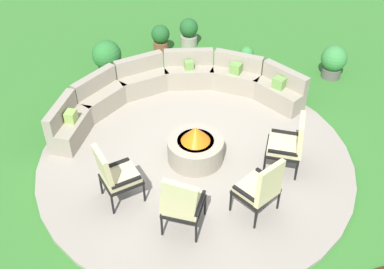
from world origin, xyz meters
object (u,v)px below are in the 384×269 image
at_px(lounge_chair_back_left, 261,187).
at_px(potted_plant_3, 189,32).
at_px(fire_pit, 196,147).
at_px(potted_plant_1, 107,58).
at_px(curved_stone_bench, 172,89).
at_px(lounge_chair_front_left, 115,174).
at_px(potted_plant_2, 334,61).
at_px(potted_plant_4, 246,57).
at_px(lounge_chair_back_right, 290,143).
at_px(lounge_chair_front_right, 182,203).
at_px(potted_plant_0, 161,38).

distance_m(lounge_chair_back_left, potted_plant_3, 5.46).
height_order(fire_pit, lounge_chair_back_left, lounge_chair_back_left).
bearing_deg(lounge_chair_back_left, potted_plant_1, 81.58).
height_order(curved_stone_bench, lounge_chair_front_left, lounge_chair_front_left).
xyz_separation_m(curved_stone_bench, potted_plant_3, (1.04, 2.18, 0.01)).
bearing_deg(lounge_chair_back_left, fire_pit, 83.77).
relative_size(fire_pit, lounge_chair_back_left, 0.91).
height_order(potted_plant_2, potted_plant_3, potted_plant_2).
relative_size(potted_plant_3, potted_plant_4, 1.28).
relative_size(lounge_chair_back_right, potted_plant_2, 1.44).
relative_size(lounge_chair_back_left, potted_plant_3, 1.53).
bearing_deg(potted_plant_4, lounge_chair_front_right, -124.19).
height_order(potted_plant_0, potted_plant_3, potted_plant_3).
bearing_deg(potted_plant_0, potted_plant_3, 7.44).
xyz_separation_m(lounge_chair_back_left, potted_plant_4, (1.49, 4.04, -0.32)).
bearing_deg(fire_pit, lounge_chair_front_right, -115.42).
bearing_deg(potted_plant_1, potted_plant_2, -17.32).
xyz_separation_m(lounge_chair_back_right, potted_plant_1, (-2.38, 3.81, -0.11)).
xyz_separation_m(lounge_chair_front_right, potted_plant_0, (1.09, 5.28, -0.26)).
bearing_deg(potted_plant_2, lounge_chair_front_right, -144.52).
bearing_deg(potted_plant_3, potted_plant_4, -56.81).
bearing_deg(potted_plant_4, potted_plant_2, -27.98).
xyz_separation_m(potted_plant_2, potted_plant_3, (-2.56, 2.26, -0.03)).
xyz_separation_m(potted_plant_0, potted_plant_3, (0.72, 0.09, -0.01)).
bearing_deg(potted_plant_4, lounge_chair_front_left, -138.63).
bearing_deg(lounge_chair_back_right, lounge_chair_back_left, 163.69).
relative_size(lounge_chair_back_left, potted_plant_0, 1.56).
xyz_separation_m(lounge_chair_back_left, potted_plant_1, (-1.50, 4.61, -0.12)).
xyz_separation_m(potted_plant_0, potted_plant_1, (-1.37, -0.72, 0.12)).
relative_size(curved_stone_bench, lounge_chair_back_right, 4.68).
distance_m(potted_plant_0, potted_plant_1, 1.55).
height_order(potted_plant_1, potted_plant_2, potted_plant_1).
xyz_separation_m(lounge_chair_back_right, potted_plant_3, (-0.29, 4.63, -0.24)).
height_order(fire_pit, lounge_chair_front_right, lounge_chair_front_right).
distance_m(fire_pit, curved_stone_bench, 1.77).
xyz_separation_m(lounge_chair_front_left, potted_plant_4, (3.52, 3.10, -0.33)).
height_order(potted_plant_2, potted_plant_4, potted_plant_2).
bearing_deg(lounge_chair_front_right, lounge_chair_front_left, 164.71).
height_order(lounge_chair_front_left, lounge_chair_back_right, lounge_chair_front_left).
relative_size(lounge_chair_front_right, lounge_chair_back_right, 1.11).
bearing_deg(lounge_chair_front_right, potted_plant_1, 126.40).
bearing_deg(potted_plant_3, lounge_chair_front_left, -120.23).
distance_m(potted_plant_2, potted_plant_3, 3.42).
bearing_deg(lounge_chair_back_left, lounge_chair_front_left, 128.63).
height_order(lounge_chair_front_left, potted_plant_1, lounge_chair_front_left).
bearing_deg(lounge_chair_back_right, potted_plant_1, 63.48).
bearing_deg(curved_stone_bench, lounge_chair_front_right, -103.49).
distance_m(fire_pit, potted_plant_1, 3.28).
xyz_separation_m(potted_plant_1, potted_plant_3, (2.09, 0.81, -0.13)).
relative_size(potted_plant_0, potted_plant_3, 0.98).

